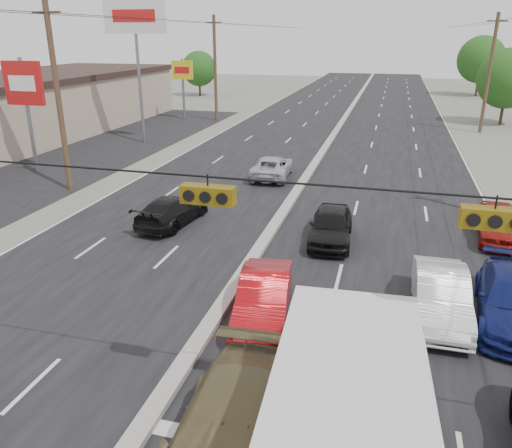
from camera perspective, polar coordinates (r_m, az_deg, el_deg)
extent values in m
plane|color=#606356|center=(12.76, -11.34, -20.15)|extent=(200.00, 200.00, 0.00)
cube|color=black|center=(39.63, 7.99, 8.63)|extent=(20.00, 160.00, 0.02)
cube|color=gray|center=(39.61, 8.00, 8.77)|extent=(0.50, 160.00, 0.20)
cube|color=black|center=(40.75, -17.71, 8.19)|extent=(10.00, 42.00, 0.02)
cylinder|color=#422D1E|center=(29.29, -21.64, 13.04)|extent=(0.30, 0.30, 10.00)
cube|color=#422D1E|center=(29.12, -22.84, 21.40)|extent=(1.60, 0.12, 0.12)
cylinder|color=#422D1E|center=(51.54, -4.68, 17.19)|extent=(0.30, 0.30, 10.00)
cube|color=#422D1E|center=(51.44, -4.83, 21.97)|extent=(1.60, 0.12, 0.12)
cylinder|color=#422D1E|center=(49.20, 25.08, 15.21)|extent=(0.30, 0.30, 10.00)
cube|color=#422D1E|center=(49.10, 25.88, 20.16)|extent=(1.60, 0.12, 0.12)
cylinder|color=black|center=(10.01, -13.69, 5.86)|extent=(25.00, 0.04, 0.04)
cube|color=#72590C|center=(9.49, -5.49, 3.36)|extent=(1.05, 0.30, 0.35)
cube|color=#72590C|center=(9.11, 25.50, 0.57)|extent=(1.05, 0.30, 0.35)
cylinder|color=slate|center=(34.57, -24.54, 11.11)|extent=(0.24, 0.24, 7.00)
cube|color=#B21414|center=(34.35, -25.05, 14.37)|extent=(2.60, 0.25, 2.60)
cylinder|color=slate|center=(41.31, -13.24, 16.51)|extent=(0.24, 0.24, 11.00)
cube|color=silver|center=(41.24, -13.74, 22.12)|extent=(5.00, 0.25, 2.50)
cylinder|color=slate|center=(52.97, -8.31, 14.97)|extent=(0.24, 0.24, 6.00)
cube|color=gold|center=(52.82, -8.43, 17.02)|extent=(2.20, 0.25, 1.80)
cylinder|color=#382619|center=(73.85, -6.44, 15.19)|extent=(0.28, 0.28, 2.16)
sphere|color=#1B4512|center=(73.64, -6.52, 17.23)|extent=(4.80, 4.80, 4.80)
cylinder|color=#382619|center=(54.90, 26.29, 11.46)|extent=(0.28, 0.28, 2.52)
sphere|color=#1B4512|center=(54.59, 26.82, 14.62)|extent=(5.60, 5.60, 5.60)
cylinder|color=#382619|center=(79.57, 23.95, 14.26)|extent=(0.28, 0.28, 2.88)
sphere|color=#1B4512|center=(79.34, 24.33, 16.77)|extent=(6.40, 6.40, 6.40)
cube|color=silver|center=(9.21, 10.23, -22.04)|extent=(2.67, 4.95, 2.70)
cube|color=silver|center=(12.27, 10.62, -14.81)|extent=(2.41, 1.96, 1.74)
cylinder|color=black|center=(12.58, 5.49, -17.91)|extent=(0.34, 0.88, 0.87)
cylinder|color=black|center=(12.59, 15.19, -18.60)|extent=(0.34, 0.88, 0.87)
imported|color=brown|center=(10.64, -3.25, -23.76)|extent=(2.56, 5.80, 1.66)
imported|color=#A0090F|center=(15.49, 0.89, -8.39)|extent=(2.11, 4.52, 1.43)
imported|color=black|center=(21.25, 8.58, -0.20)|extent=(1.94, 4.34, 1.45)
imported|color=silver|center=(16.55, 20.36, -7.71)|extent=(1.60, 4.49, 1.47)
imported|color=maroon|center=(23.67, 26.08, 0.07)|extent=(2.03, 4.43, 1.47)
imported|color=black|center=(23.39, -9.55, 1.55)|extent=(2.34, 4.70, 1.31)
imported|color=#ACAFB4|center=(30.76, 1.88, 6.51)|extent=(2.44, 4.80, 1.30)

